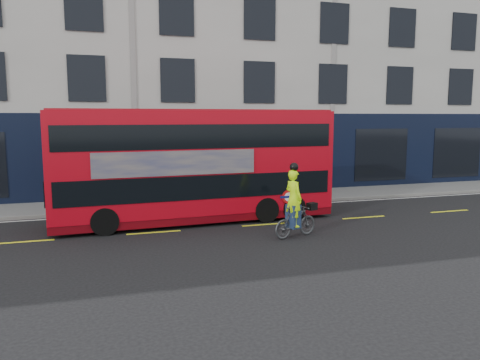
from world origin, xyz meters
name	(u,v)px	position (x,y,z in m)	size (l,w,h in m)	color
ground	(160,244)	(0.00, 0.00, 0.00)	(120.00, 120.00, 0.00)	black
pavement	(140,204)	(0.00, 6.50, 0.06)	(60.00, 3.00, 0.12)	slate
kerb	(143,211)	(0.00, 5.00, 0.07)	(60.00, 0.12, 0.13)	slate
building_terrace	(125,49)	(0.00, 12.94, 7.49)	(50.00, 10.07, 15.00)	beige
road_edge_line	(144,214)	(0.00, 4.70, 0.00)	(58.00, 0.10, 0.01)	silver
lane_dashes	(154,232)	(0.00, 1.50, 0.00)	(58.00, 0.12, 0.01)	yellow
bus	(196,165)	(1.74, 2.79, 2.10)	(10.27, 2.76, 4.10)	#B60714
cyclist	(295,212)	(4.25, -0.45, 0.83)	(1.74, 0.97, 2.41)	#424547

